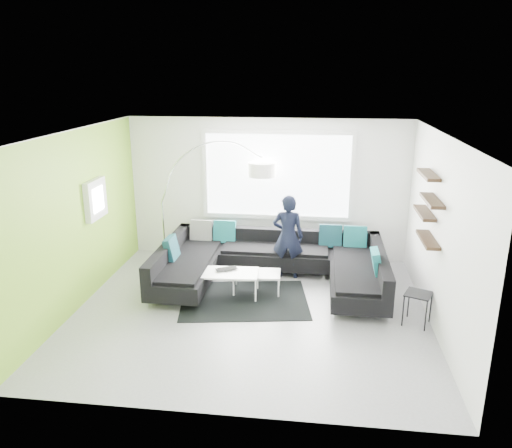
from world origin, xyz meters
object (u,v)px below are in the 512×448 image
Objects in this scene: coffee_table at (243,282)px; person at (288,236)px; arc_lamp at (162,202)px; side_table at (417,309)px; laptop at (227,270)px; sectional_sofa at (271,266)px.

person reaches higher than coffee_table.
arc_lamp reaches higher than coffee_table.
side_table is at bearing -21.62° from arc_lamp.
side_table reaches higher than laptop.
sectional_sofa is 2.55m from side_table.
sectional_sofa is 1.62× the size of arc_lamp.
laptop is at bearing -173.31° from coffee_table.
side_table is at bearing -25.30° from sectional_sofa.
side_table is (4.55, -2.13, -0.96)m from arc_lamp.
coffee_table is at bearing -33.93° from arc_lamp.
coffee_table is at bearing -141.41° from sectional_sofa.
side_table reaches higher than coffee_table.
person is at bearing 142.19° from side_table.
person is (2.50, -0.55, -0.43)m from arc_lamp.
coffee_table is 2.48m from arc_lamp.
arc_lamp is at bearing 154.85° from side_table.
sectional_sofa is 0.59m from coffee_table.
coffee_table is at bearing -18.07° from laptop.
coffee_table is 2.50× the size of side_table.
arc_lamp is 5.11m from side_table.
side_table is 1.14× the size of laptop.
arc_lamp is (-1.80, 1.38, 1.00)m from coffee_table.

